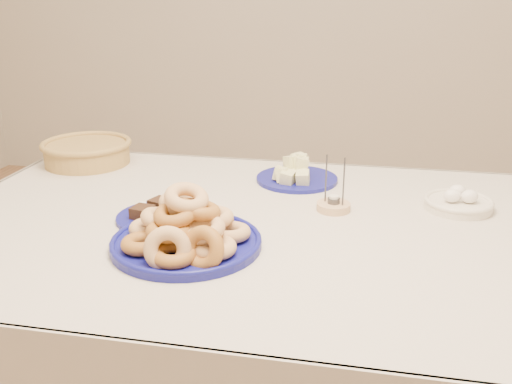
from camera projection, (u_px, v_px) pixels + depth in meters
dining_table at (260, 260)px, 1.49m from camera, size 1.71×1.11×0.75m
donut_platter at (186, 232)px, 1.29m from camera, size 0.39×0.39×0.16m
melon_plate at (296, 173)px, 1.75m from camera, size 0.29×0.29×0.09m
brownie_plate at (161, 215)px, 1.47m from camera, size 0.25×0.25×0.04m
wicker_basket at (87, 151)px, 1.92m from camera, size 0.37×0.37×0.08m
candle_holder at (334, 205)px, 1.53m from camera, size 0.12×0.12×0.15m
egg_bowl at (458, 202)px, 1.53m from camera, size 0.23×0.23×0.06m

